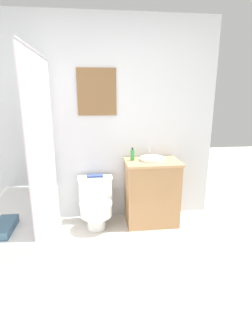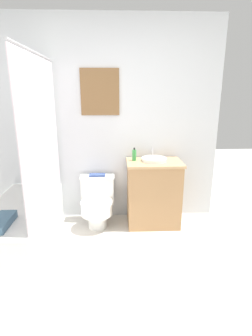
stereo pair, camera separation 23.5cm
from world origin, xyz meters
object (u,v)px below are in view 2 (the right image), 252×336
at_px(toilet, 97,202).
at_px(book_on_tank, 97,175).
at_px(sink, 154,159).
at_px(soap_bottle, 134,155).

relative_size(toilet, book_on_tank, 3.06).
relative_size(toilet, sink, 1.79).
bearing_deg(soap_bottle, sink, -6.31).
distance_m(soap_bottle, book_on_tank, 0.54).
bearing_deg(toilet, soap_bottle, 7.21).
xyz_separation_m(sink, soap_bottle, (-0.24, 0.03, 0.05)).
height_order(sink, book_on_tank, sink).
xyz_separation_m(sink, book_on_tank, (-0.70, 0.09, -0.22)).
xyz_separation_m(toilet, soap_bottle, (0.46, 0.06, 0.58)).
xyz_separation_m(toilet, book_on_tank, (0.00, 0.13, 0.31)).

